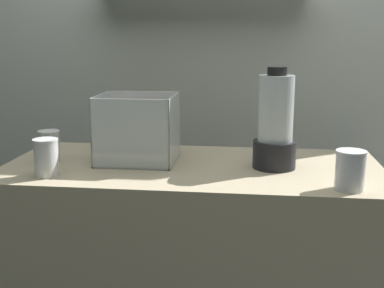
% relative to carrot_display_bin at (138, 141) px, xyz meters
% --- Properties ---
extents(counter, '(1.40, 0.64, 0.90)m').
position_rel_carrot_display_bin_xyz_m(counter, '(0.21, -0.03, -0.53)').
color(counter, tan).
rests_on(counter, ground_plane).
extents(back_wall_unit, '(2.60, 0.24, 2.50)m').
position_rel_carrot_display_bin_xyz_m(back_wall_unit, '(0.21, 0.74, 0.28)').
color(back_wall_unit, silver).
rests_on(back_wall_unit, ground_plane).
extents(carrot_display_bin, '(0.29, 0.25, 0.26)m').
position_rel_carrot_display_bin_xyz_m(carrot_display_bin, '(0.00, 0.00, 0.00)').
color(carrot_display_bin, white).
rests_on(carrot_display_bin, counter).
extents(blender_pitcher, '(0.16, 0.16, 0.37)m').
position_rel_carrot_display_bin_xyz_m(blender_pitcher, '(0.51, -0.03, 0.07)').
color(blender_pitcher, black).
rests_on(blender_pitcher, counter).
extents(juice_cup_mango_far_left, '(0.08, 0.08, 0.12)m').
position_rel_carrot_display_bin_xyz_m(juice_cup_mango_far_left, '(-0.33, -0.05, -0.02)').
color(juice_cup_mango_far_left, white).
rests_on(juice_cup_mango_far_left, counter).
extents(juice_cup_pomegranate_left, '(0.09, 0.09, 0.13)m').
position_rel_carrot_display_bin_xyz_m(juice_cup_pomegranate_left, '(-0.26, -0.24, -0.02)').
color(juice_cup_pomegranate_left, white).
rests_on(juice_cup_pomegranate_left, counter).
extents(juice_cup_pomegranate_middle, '(0.09, 0.09, 0.13)m').
position_rel_carrot_display_bin_xyz_m(juice_cup_pomegranate_middle, '(0.74, -0.27, -0.02)').
color(juice_cup_pomegranate_middle, white).
rests_on(juice_cup_pomegranate_middle, counter).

